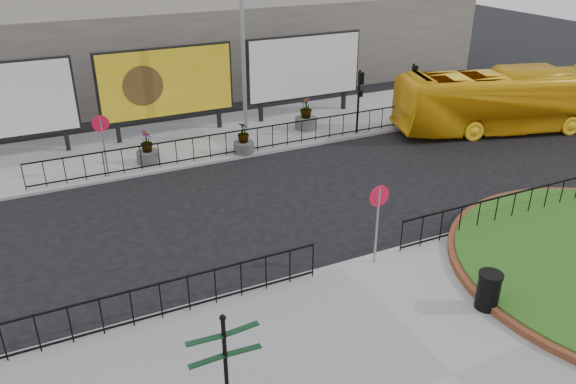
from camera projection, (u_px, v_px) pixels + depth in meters
ground at (338, 266)px, 16.54m from camera, size 90.00×90.00×0.00m
pavement_near at (451, 376)px, 12.45m from camera, size 30.00×10.00×0.12m
pavement_far at (209, 137)px, 26.26m from camera, size 44.00×6.00×0.12m
railing_near_left at (132, 308)px, 13.67m from camera, size 10.00×0.10×1.10m
railing_near_right at (513, 207)px, 18.54m from camera, size 9.00×0.10×1.10m
railing_far at (250, 140)px, 24.19m from camera, size 18.00×0.10×1.10m
speed_sign_far at (102, 132)px, 21.40m from camera, size 0.64×0.07×2.47m
speed_sign_near at (378, 207)px, 15.78m from camera, size 0.64×0.07×2.47m
billboard_mid at (167, 83)px, 25.36m from camera, size 6.20×0.31×4.10m
billboard_right at (304, 67)px, 28.09m from camera, size 6.20×0.31×4.10m
lamp_post at (243, 34)px, 23.96m from camera, size 0.74×0.18×9.23m
signal_pole_a at (359, 93)px, 25.75m from camera, size 0.22×0.26×3.00m
signal_pole_b at (413, 85)px, 26.92m from camera, size 0.22×0.26×3.00m
building_backdrop at (153, 46)px, 33.32m from camera, size 40.00×10.00×5.00m
fingerpost_sign at (226, 366)px, 10.18m from camera, size 1.37×0.22×2.92m
litter_bin at (488, 290)px, 14.37m from camera, size 0.63×0.63×1.04m
bus at (507, 101)px, 26.70m from camera, size 10.96×5.43×2.98m
planter_a at (148, 151)px, 23.18m from camera, size 0.93×0.93×1.38m
planter_b at (244, 142)px, 24.20m from camera, size 0.89×0.89×1.36m
planter_c at (306, 118)px, 26.98m from camera, size 1.06×1.06×1.56m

